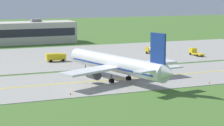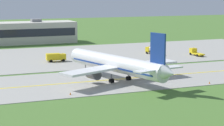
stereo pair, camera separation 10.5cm
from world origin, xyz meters
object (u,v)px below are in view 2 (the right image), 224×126
object	(u,v)px
airplane_lead	(116,64)
service_truck_catering	(195,52)
service_truck_fuel	(56,57)
service_truck_baggage	(153,50)

from	to	relation	value
airplane_lead	service_truck_catering	distance (m)	50.22
service_truck_fuel	service_truck_catering	distance (m)	47.48
service_truck_fuel	service_truck_baggage	bearing A→B (deg)	4.78
airplane_lead	service_truck_baggage	size ratio (longest dim) A/B	6.18
service_truck_catering	service_truck_baggage	bearing A→B (deg)	148.01
service_truck_fuel	service_truck_catering	size ratio (longest dim) A/B	0.95
service_truck_fuel	airplane_lead	bearing A→B (deg)	-79.25
airplane_lead	service_truck_fuel	size ratio (longest dim) A/B	6.41
airplane_lead	service_truck_baggage	world-z (taller)	airplane_lead
airplane_lead	service_truck_catering	world-z (taller)	airplane_lead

